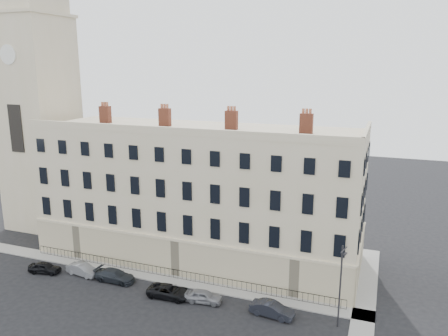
# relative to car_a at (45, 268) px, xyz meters

# --- Properties ---
(ground) EXTENTS (160.00, 160.00, 0.00)m
(ground) POSITION_rel_car_a_xyz_m (19.52, -1.72, -0.59)
(ground) COLOR black
(ground) RESTS_ON ground
(terrace) EXTENTS (36.22, 12.22, 17.00)m
(terrace) POSITION_rel_car_a_xyz_m (13.55, 10.24, 6.91)
(terrace) COLOR beige
(terrace) RESTS_ON ground
(church_tower) EXTENTS (8.00, 8.13, 44.00)m
(church_tower) POSITION_rel_car_a_xyz_m (-10.48, 12.27, 18.07)
(church_tower) COLOR beige
(church_tower) RESTS_ON ground
(pavement_terrace) EXTENTS (48.00, 2.00, 0.12)m
(pavement_terrace) POSITION_rel_car_a_xyz_m (9.52, 3.28, -0.53)
(pavement_terrace) COLOR gray
(pavement_terrace) RESTS_ON ground
(pavement_east_return) EXTENTS (2.00, 24.00, 0.12)m
(pavement_east_return) POSITION_rel_car_a_xyz_m (32.52, 6.28, -0.53)
(pavement_east_return) COLOR gray
(pavement_east_return) RESTS_ON ground
(railings) EXTENTS (35.00, 0.04, 0.96)m
(railings) POSITION_rel_car_a_xyz_m (13.52, 3.68, -0.04)
(railings) COLOR black
(railings) RESTS_ON ground
(car_a) EXTENTS (3.64, 1.96, 1.18)m
(car_a) POSITION_rel_car_a_xyz_m (0.00, 0.00, 0.00)
(car_a) COLOR black
(car_a) RESTS_ON ground
(car_b) EXTENTS (3.83, 1.69, 1.22)m
(car_b) POSITION_rel_car_a_xyz_m (4.13, 1.05, 0.02)
(car_b) COLOR slate
(car_b) RESTS_ON ground
(car_c) EXTENTS (4.31, 1.78, 1.25)m
(car_c) POSITION_rel_car_a_xyz_m (8.16, 1.03, 0.04)
(car_c) COLOR #20242B
(car_c) RESTS_ON ground
(car_d) EXTENTS (4.39, 2.17, 1.20)m
(car_d) POSITION_rel_car_a_xyz_m (14.89, 0.14, 0.01)
(car_d) COLOR black
(car_d) RESTS_ON ground
(car_e) EXTENTS (3.69, 1.82, 1.21)m
(car_e) POSITION_rel_car_a_xyz_m (18.31, 0.45, 0.02)
(car_e) COLOR gray
(car_e) RESTS_ON ground
(car_f) EXTENTS (4.06, 1.78, 1.30)m
(car_f) POSITION_rel_car_a_xyz_m (24.90, 0.43, 0.06)
(car_f) COLOR black
(car_f) RESTS_ON ground
(streetlamp) EXTENTS (0.53, 1.57, 7.39)m
(streetlamp) POSITION_rel_car_a_xyz_m (30.58, 0.71, 3.51)
(streetlamp) COLOR #343439
(streetlamp) RESTS_ON ground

